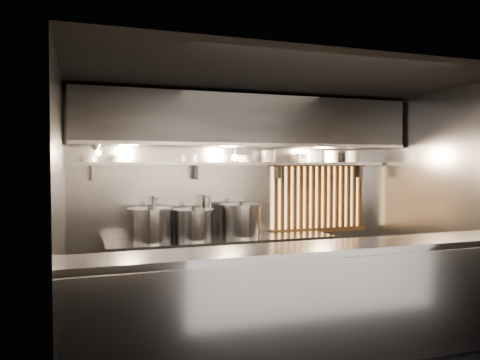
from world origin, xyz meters
TOP-DOWN VIEW (x-y plane):
  - floor at (0.00, 0.00)m, footprint 4.50×4.50m
  - ceiling at (0.00, 0.00)m, footprint 4.50×4.50m
  - wall_back at (0.00, 1.50)m, footprint 4.50×0.00m
  - wall_left at (-2.25, 0.00)m, footprint 0.00×3.00m
  - wall_right at (2.25, 0.00)m, footprint 0.00×3.00m
  - serving_counter at (0.00, -0.96)m, footprint 4.50×0.56m
  - cooking_bench at (-0.30, 1.13)m, footprint 3.00×0.70m
  - bowl_shelf at (0.00, 1.32)m, footprint 4.40×0.34m
  - exhaust_hood at (0.00, 1.10)m, footprint 4.40×0.81m
  - wood_screen at (1.30, 1.45)m, footprint 1.56×0.09m
  - faucet_left at (-1.15, 1.37)m, footprint 0.04×0.30m
  - faucet_right at (-0.45, 1.37)m, footprint 0.04×0.30m
  - heat_lamp at (-1.90, 0.85)m, footprint 0.25×0.35m
  - pendant_bulb at (-0.10, 1.20)m, footprint 0.09×0.09m
  - stock_pot_left at (-0.69, 1.13)m, footprint 0.67×0.67m
  - stock_pot_mid at (-1.25, 1.14)m, footprint 0.63×0.63m
  - stock_pot_right at (-0.03, 1.17)m, footprint 0.71×0.71m
  - bowl_stack_0 at (-1.97, 1.32)m, footprint 0.22×0.22m
  - bowl_stack_1 at (-1.60, 1.32)m, footprint 0.22×0.22m
  - bowl_stack_2 at (-0.70, 1.32)m, footprint 0.22×0.22m
  - bowl_stack_3 at (0.08, 1.32)m, footprint 0.20×0.20m
  - bowl_stack_4 at (0.43, 1.32)m, footprint 0.21×0.21m
  - bowl_stack_5 at (0.97, 1.32)m, footprint 0.22×0.22m
  - bowl_stack_6 at (1.43, 1.32)m, footprint 0.21×0.21m
  - bowl_stack_7 at (1.79, 1.32)m, footprint 0.22×0.22m

SIDE VIEW (x-z plane):
  - floor at x=0.00m, z-range 0.00..0.00m
  - cooking_bench at x=-0.30m, z-range 0.00..0.90m
  - serving_counter at x=0.00m, z-range 0.00..1.13m
  - stock_pot_left at x=-0.69m, z-range 0.88..1.32m
  - stock_pot_mid at x=-1.25m, z-range 0.88..1.35m
  - stock_pot_right at x=-0.03m, z-range 0.88..1.36m
  - faucet_left at x=-1.15m, z-range 1.06..1.56m
  - faucet_right at x=-0.45m, z-range 1.06..1.56m
  - wood_screen at x=1.30m, z-range 0.86..1.90m
  - wall_back at x=0.00m, z-range -0.85..3.65m
  - wall_left at x=-2.25m, z-range -0.10..2.90m
  - wall_right at x=2.25m, z-range -0.10..2.90m
  - bowl_shelf at x=0.00m, z-range 1.86..1.90m
  - bowl_stack_0 at x=-1.97m, z-range 1.90..1.99m
  - bowl_stack_2 at x=-0.70m, z-range 1.90..1.99m
  - bowl_stack_1 at x=-1.60m, z-range 1.90..1.99m
  - bowl_stack_3 at x=0.08m, z-range 1.90..1.99m
  - pendant_bulb at x=-0.10m, z-range 1.87..2.05m
  - bowl_stack_5 at x=0.97m, z-range 1.90..2.03m
  - bowl_stack_7 at x=1.79m, z-range 1.90..2.07m
  - bowl_stack_6 at x=1.43m, z-range 1.90..2.07m
  - bowl_stack_4 at x=0.43m, z-range 1.90..2.07m
  - heat_lamp at x=-1.90m, z-range 1.97..2.17m
  - exhaust_hood at x=0.00m, z-range 2.10..2.75m
  - ceiling at x=0.00m, z-range 2.80..2.80m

